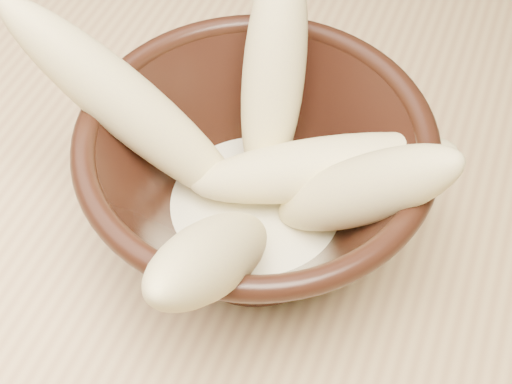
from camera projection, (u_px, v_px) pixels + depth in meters
table at (236, 296)px, 0.61m from camera, size 1.20×0.80×0.75m
bowl at (256, 182)px, 0.49m from camera, size 0.23×0.23×0.13m
milk_puddle at (256, 209)px, 0.51m from camera, size 0.13×0.13×0.02m
banana_upright at (274, 74)px, 0.49m from camera, size 0.07×0.13×0.17m
banana_left at (130, 108)px, 0.47m from camera, size 0.18×0.05×0.17m
banana_right at (361, 191)px, 0.44m from camera, size 0.14×0.05×0.15m
banana_across at (321, 169)px, 0.48m from camera, size 0.19×0.11×0.07m
banana_front at (216, 255)px, 0.40m from camera, size 0.05×0.17×0.17m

